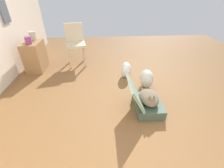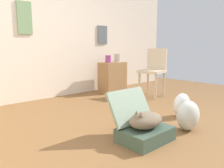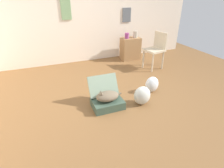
# 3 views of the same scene
# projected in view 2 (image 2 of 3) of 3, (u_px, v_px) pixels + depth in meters

# --- Properties ---
(ground_plane) EXTENTS (7.68, 7.68, 0.00)m
(ground_plane) POSITION_uv_depth(u_px,v_px,m) (141.00, 126.00, 2.84)
(ground_plane) COLOR brown
(ground_plane) RESTS_ON ground
(wall_back) EXTENTS (6.40, 0.15, 2.60)m
(wall_back) POSITION_uv_depth(u_px,v_px,m) (50.00, 29.00, 4.28)
(wall_back) COLOR beige
(wall_back) RESTS_ON ground
(suitcase_base) EXTENTS (0.54, 0.40, 0.14)m
(suitcase_base) POSITION_uv_depth(u_px,v_px,m) (145.00, 134.00, 2.38)
(suitcase_base) COLOR #384C3D
(suitcase_base) RESTS_ON ground
(suitcase_lid) EXTENTS (0.54, 0.22, 0.37)m
(suitcase_lid) POSITION_uv_depth(u_px,v_px,m) (130.00, 107.00, 2.50)
(suitcase_lid) COLOR gray
(suitcase_lid) RESTS_ON suitcase_base
(cat) EXTENTS (0.49, 0.28, 0.20)m
(cat) POSITION_uv_depth(u_px,v_px,m) (145.00, 120.00, 2.35)
(cat) COLOR brown
(cat) RESTS_ON suitcase_base
(plastic_bag_white) EXTENTS (0.31, 0.24, 0.35)m
(plastic_bag_white) POSITION_uv_depth(u_px,v_px,m) (188.00, 115.00, 2.68)
(plastic_bag_white) COLOR silver
(plastic_bag_white) RESTS_ON ground
(plastic_bag_clear) EXTENTS (0.28, 0.20, 0.33)m
(plastic_bag_clear) POSITION_uv_depth(u_px,v_px,m) (182.00, 105.00, 3.19)
(plastic_bag_clear) COLOR silver
(plastic_bag_clear) RESTS_ON ground
(side_table) EXTENTS (0.55, 0.35, 0.64)m
(side_table) POSITION_uv_depth(u_px,v_px,m) (112.00, 77.00, 4.95)
(side_table) COLOR olive
(side_table) RESTS_ON ground
(vase_tall) EXTENTS (0.12, 0.12, 0.15)m
(vase_tall) POSITION_uv_depth(u_px,v_px,m) (108.00, 59.00, 4.78)
(vase_tall) COLOR #8C387A
(vase_tall) RESTS_ON side_table
(vase_short) EXTENTS (0.13, 0.13, 0.18)m
(vase_short) POSITION_uv_depth(u_px,v_px,m) (117.00, 58.00, 4.96)
(vase_short) COLOR #B7AD99
(vase_short) RESTS_ON side_table
(chair) EXTENTS (0.52, 0.51, 0.93)m
(chair) POSITION_uv_depth(u_px,v_px,m) (154.00, 69.00, 4.46)
(chair) COLOR beige
(chair) RESTS_ON ground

